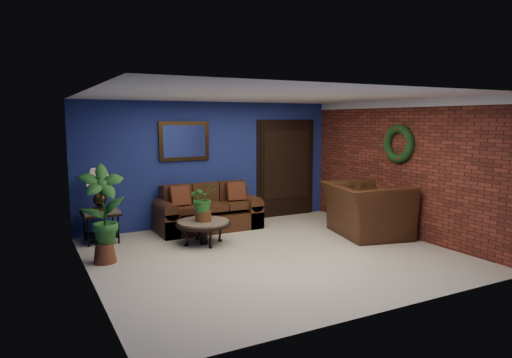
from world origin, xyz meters
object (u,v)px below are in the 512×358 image
sofa (207,214)px  armchair (366,210)px  end_table (101,217)px  table_lamp (99,184)px  side_chair (243,202)px  coffee_table (203,224)px

sofa → armchair: (2.44, -1.81, 0.19)m
end_table → table_lamp: table_lamp is taller
side_chair → coffee_table: bearing=-127.9°
sofa → armchair: armchair is taller
coffee_table → table_lamp: size_ratio=1.34×
table_lamp → side_chair: bearing=1.2°
side_chair → table_lamp: bearing=-165.7°
table_lamp → side_chair: size_ratio=0.85×
coffee_table → end_table: bearing=148.2°
sofa → coffee_table: (-0.46, -0.98, 0.05)m
side_chair → end_table: bearing=-165.7°
sofa → armchair: bearing=-36.6°
sofa → armchair: size_ratio=1.35×
end_table → side_chair: size_ratio=0.76×
table_lamp → armchair: bearing=-21.9°
sofa → side_chair: size_ratio=2.42×
armchair → end_table: bearing=81.4°
coffee_table → side_chair: 1.62m
armchair → coffee_table: bearing=87.3°
coffee_table → sofa: bearing=64.8°
end_table → table_lamp: 0.59m
side_chair → sofa: bearing=-164.5°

